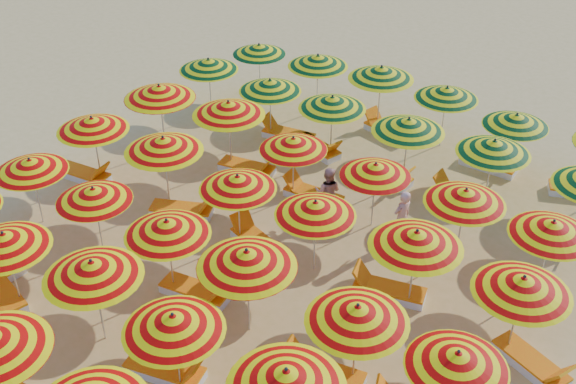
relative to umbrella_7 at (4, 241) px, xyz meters
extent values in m
plane|color=#E3B565|center=(3.79, 5.04, -1.90)|extent=(120.00, 120.00, 0.00)
cylinder|color=silver|center=(2.53, -2.16, -0.81)|extent=(0.04, 0.04, 2.18)
cylinder|color=silver|center=(0.00, 0.00, -0.88)|extent=(0.04, 0.04, 2.04)
cone|color=orange|center=(0.00, 0.00, 0.00)|extent=(2.28, 2.28, 0.39)
sphere|color=black|center=(0.00, 0.00, 0.22)|extent=(0.07, 0.07, 0.07)
cylinder|color=silver|center=(2.42, 0.37, -0.84)|extent=(0.04, 0.04, 2.12)
cone|color=orange|center=(2.42, 0.37, 0.08)|extent=(2.25, 2.25, 0.40)
sphere|color=black|center=(2.42, 0.37, 0.31)|extent=(0.07, 0.07, 0.07)
cylinder|color=silver|center=(4.81, 0.21, -0.89)|extent=(0.04, 0.04, 2.03)
cone|color=orange|center=(4.81, 0.21, -0.01)|extent=(2.29, 2.29, 0.39)
sphere|color=black|center=(4.81, 0.21, 0.22)|extent=(0.07, 0.07, 0.07)
cone|color=orange|center=(7.45, 0.21, 0.11)|extent=(2.33, 2.33, 0.41)
sphere|color=black|center=(7.45, 0.21, 0.35)|extent=(0.07, 0.07, 0.07)
cylinder|color=silver|center=(-2.27, 2.50, -0.94)|extent=(0.04, 0.04, 1.93)
cone|color=orange|center=(-2.27, 2.50, -0.10)|extent=(2.37, 2.37, 0.37)
sphere|color=black|center=(-2.27, 2.50, 0.11)|extent=(0.06, 0.06, 0.06)
cylinder|color=silver|center=(0.07, 2.53, -0.95)|extent=(0.04, 0.04, 1.90)
cone|color=orange|center=(0.07, 2.53, -0.13)|extent=(2.33, 2.33, 0.36)
sphere|color=black|center=(0.07, 2.53, 0.08)|extent=(0.06, 0.06, 0.06)
cylinder|color=silver|center=(2.60, 2.44, -0.90)|extent=(0.04, 0.04, 2.01)
cone|color=orange|center=(2.60, 2.44, -0.03)|extent=(2.33, 2.33, 0.38)
sphere|color=black|center=(2.60, 2.44, 0.19)|extent=(0.07, 0.07, 0.07)
cylinder|color=silver|center=(4.90, 2.42, -0.81)|extent=(0.04, 0.04, 2.18)
cone|color=orange|center=(4.90, 2.42, 0.13)|extent=(2.86, 2.86, 0.42)
sphere|color=black|center=(4.90, 2.42, 0.37)|extent=(0.07, 0.07, 0.07)
cylinder|color=silver|center=(7.61, 2.39, -0.86)|extent=(0.04, 0.04, 2.08)
cone|color=orange|center=(7.61, 2.39, 0.04)|extent=(2.72, 2.72, 0.40)
sphere|color=black|center=(7.61, 2.39, 0.27)|extent=(0.07, 0.07, 0.07)
cone|color=orange|center=(9.65, 2.49, -0.09)|extent=(2.37, 2.37, 0.37)
sphere|color=black|center=(9.65, 2.49, 0.13)|extent=(0.06, 0.06, 0.06)
cylinder|color=silver|center=(-2.48, 4.86, -0.87)|extent=(0.04, 0.04, 2.06)
cone|color=orange|center=(-2.48, 4.86, 0.02)|extent=(2.39, 2.39, 0.39)
sphere|color=black|center=(-2.48, 4.86, 0.24)|extent=(0.07, 0.07, 0.07)
cylinder|color=silver|center=(0.08, 5.04, -0.83)|extent=(0.04, 0.04, 2.14)
cone|color=orange|center=(0.08, 5.04, 0.10)|extent=(2.80, 2.80, 0.41)
sphere|color=black|center=(0.08, 5.04, 0.33)|extent=(0.07, 0.07, 0.07)
cylinder|color=silver|center=(2.72, 4.88, -0.91)|extent=(0.04, 0.04, 1.98)
cone|color=orange|center=(2.72, 4.88, -0.05)|extent=(2.41, 2.41, 0.38)
sphere|color=black|center=(2.72, 4.88, 0.16)|extent=(0.07, 0.07, 0.07)
cylinder|color=silver|center=(4.94, 5.03, -0.91)|extent=(0.04, 0.04, 1.98)
cone|color=orange|center=(4.94, 5.03, -0.05)|extent=(2.45, 2.45, 0.38)
sphere|color=black|center=(4.94, 5.03, 0.16)|extent=(0.07, 0.07, 0.07)
cylinder|color=silver|center=(7.51, 5.14, -0.84)|extent=(0.04, 0.04, 2.13)
cone|color=orange|center=(7.51, 5.14, 0.08)|extent=(2.54, 2.54, 0.41)
sphere|color=black|center=(7.51, 5.14, 0.32)|extent=(0.07, 0.07, 0.07)
cylinder|color=silver|center=(9.95, 5.05, -0.87)|extent=(0.04, 0.04, 2.06)
cone|color=orange|center=(9.95, 5.05, 0.02)|extent=(2.57, 2.57, 0.39)
sphere|color=black|center=(9.95, 5.05, 0.25)|extent=(0.07, 0.07, 0.07)
cylinder|color=silver|center=(-2.16, 7.28, -0.80)|extent=(0.04, 0.04, 2.19)
cone|color=orange|center=(-2.16, 7.28, 0.15)|extent=(2.62, 2.62, 0.42)
sphere|color=black|center=(-2.16, 7.28, 0.39)|extent=(0.07, 0.07, 0.07)
cylinder|color=silver|center=(0.21, 7.67, -0.82)|extent=(0.04, 0.04, 2.16)
cone|color=orange|center=(0.21, 7.67, 0.11)|extent=(2.77, 2.77, 0.41)
sphere|color=black|center=(0.21, 7.67, 0.35)|extent=(0.07, 0.07, 0.07)
cylinder|color=silver|center=(2.70, 7.38, -0.95)|extent=(0.04, 0.04, 1.90)
cone|color=orange|center=(2.70, 7.38, -0.12)|extent=(2.31, 2.31, 0.36)
sphere|color=black|center=(2.70, 7.38, 0.08)|extent=(0.06, 0.06, 0.06)
cylinder|color=silver|center=(5.20, 7.49, -0.96)|extent=(0.04, 0.04, 1.88)
cone|color=orange|center=(5.20, 7.49, -0.14)|extent=(2.15, 2.15, 0.36)
sphere|color=black|center=(5.20, 7.49, 0.06)|extent=(0.06, 0.06, 0.06)
cylinder|color=silver|center=(7.67, 7.49, -0.90)|extent=(0.04, 0.04, 2.01)
cone|color=orange|center=(7.67, 7.49, -0.02)|extent=(2.40, 2.40, 0.38)
sphere|color=black|center=(7.67, 7.49, 0.20)|extent=(0.07, 0.07, 0.07)
cylinder|color=silver|center=(9.81, 7.45, -0.92)|extent=(0.04, 0.04, 1.97)
cone|color=orange|center=(9.81, 7.45, -0.06)|extent=(2.59, 2.59, 0.38)
sphere|color=black|center=(9.81, 7.45, 0.15)|extent=(0.07, 0.07, 0.07)
cylinder|color=silver|center=(-2.54, 10.04, -0.91)|extent=(0.04, 0.04, 1.99)
cone|color=#788209|center=(-2.54, 10.04, -0.05)|extent=(2.31, 2.31, 0.38)
sphere|color=black|center=(-2.54, 10.04, 0.17)|extent=(0.07, 0.07, 0.07)
cylinder|color=silver|center=(0.10, 9.89, -0.91)|extent=(0.04, 0.04, 1.99)
cone|color=#788209|center=(0.10, 9.89, -0.04)|extent=(2.02, 2.02, 0.38)
sphere|color=black|center=(0.10, 9.89, 0.17)|extent=(0.07, 0.07, 0.07)
cylinder|color=silver|center=(2.40, 9.88, -0.88)|extent=(0.04, 0.04, 2.05)
cone|color=#788209|center=(2.40, 9.88, 0.01)|extent=(2.19, 2.19, 0.39)
sphere|color=black|center=(2.40, 9.88, 0.24)|extent=(0.07, 0.07, 0.07)
cylinder|color=silver|center=(4.95, 9.84, -0.86)|extent=(0.04, 0.04, 2.09)
cone|color=#788209|center=(4.95, 9.84, 0.05)|extent=(2.77, 2.77, 0.40)
sphere|color=black|center=(4.95, 9.84, 0.28)|extent=(0.07, 0.07, 0.07)
cylinder|color=silver|center=(7.35, 10.15, -0.89)|extent=(0.04, 0.04, 2.03)
cone|color=#788209|center=(7.35, 10.15, -0.01)|extent=(2.30, 2.30, 0.39)
sphere|color=black|center=(7.35, 10.15, 0.21)|extent=(0.07, 0.07, 0.07)
cylinder|color=silver|center=(-2.09, 12.26, -0.96)|extent=(0.04, 0.04, 1.88)
cone|color=#788209|center=(-2.09, 12.26, -0.15)|extent=(2.00, 2.00, 0.36)
sphere|color=black|center=(-2.09, 12.26, 0.06)|extent=(0.06, 0.06, 0.06)
cylinder|color=silver|center=(0.35, 12.29, -0.88)|extent=(0.04, 0.04, 2.04)
cone|color=#788209|center=(0.35, 12.29, 0.00)|extent=(2.58, 2.58, 0.39)
sphere|color=black|center=(0.35, 12.29, 0.23)|extent=(0.07, 0.07, 0.07)
cylinder|color=silver|center=(2.66, 12.45, -0.83)|extent=(0.04, 0.04, 2.14)
cone|color=#788209|center=(2.66, 12.45, 0.09)|extent=(2.76, 2.76, 0.41)
sphere|color=black|center=(2.66, 12.45, 0.33)|extent=(0.07, 0.07, 0.07)
cylinder|color=silver|center=(4.90, 12.55, -0.91)|extent=(0.04, 0.04, 1.99)
cone|color=#788209|center=(4.90, 12.55, -0.04)|extent=(2.60, 2.60, 0.38)
sphere|color=black|center=(4.90, 12.55, 0.17)|extent=(0.07, 0.07, 0.07)
cylinder|color=silver|center=(7.25, 12.16, -0.94)|extent=(0.04, 0.04, 1.92)
cone|color=#788209|center=(7.25, 12.16, -0.11)|extent=(2.08, 2.08, 0.37)
sphere|color=black|center=(7.25, 12.16, 0.11)|extent=(0.06, 0.06, 0.06)
cube|color=white|center=(-0.55, -0.10, -1.80)|extent=(1.79, 1.00, 0.20)
cube|color=orange|center=(-0.55, -0.10, -1.67)|extent=(1.79, 1.00, 0.06)
cube|color=white|center=(4.26, 0.32, -1.80)|extent=(1.79, 0.97, 0.20)
cube|color=orange|center=(4.26, 0.32, -1.67)|extent=(1.79, 0.97, 0.06)
cube|color=orange|center=(4.94, 0.49, -1.45)|extent=(0.49, 0.65, 0.48)
cube|color=white|center=(3.15, 2.58, -1.80)|extent=(1.77, 0.84, 0.20)
cube|color=orange|center=(3.15, 2.58, -1.67)|extent=(1.77, 0.84, 0.06)
cube|color=orange|center=(3.84, 2.69, -1.45)|extent=(0.45, 0.63, 0.48)
cube|color=white|center=(7.06, 2.15, -1.80)|extent=(1.78, 0.89, 0.20)
cube|color=orange|center=(7.06, 2.15, -1.67)|extent=(1.78, 0.89, 0.06)
cube|color=orange|center=(6.37, 2.02, -1.45)|extent=(0.47, 0.64, 0.48)
cube|color=white|center=(-3.03, 4.65, -1.80)|extent=(1.76, 0.78, 0.20)
cube|color=orange|center=(-3.03, 4.65, -1.67)|extent=(1.76, 0.78, 0.06)
cube|color=orange|center=(-2.34, 4.74, -1.45)|extent=(0.43, 0.62, 0.48)
cube|color=white|center=(0.63, 4.92, -1.80)|extent=(1.79, 1.24, 0.20)
cube|color=orange|center=(0.63, 4.92, -1.67)|extent=(1.79, 1.24, 0.06)
cube|color=orange|center=(1.27, 5.21, -1.45)|extent=(0.57, 0.68, 0.48)
cube|color=white|center=(3.27, 4.94, -1.80)|extent=(1.79, 1.04, 0.20)
cube|color=orange|center=(3.27, 4.94, -1.67)|extent=(1.79, 1.04, 0.06)
cube|color=orange|center=(2.60, 5.14, -1.45)|extent=(0.52, 0.66, 0.48)
cube|color=white|center=(6.96, 5.22, -1.80)|extent=(1.79, 0.98, 0.20)
cube|color=orange|center=(6.96, 5.22, -1.67)|extent=(1.79, 0.98, 0.06)
cube|color=orange|center=(6.28, 5.05, -1.45)|extent=(0.50, 0.65, 0.48)
cube|color=white|center=(10.50, 4.90, -1.80)|extent=(1.79, 1.17, 0.20)
cube|color=orange|center=(10.50, 4.90, -1.67)|extent=(1.79, 1.17, 0.06)
cube|color=orange|center=(11.15, 4.64, -1.45)|extent=(0.55, 0.67, 0.48)
cube|color=white|center=(0.76, 7.73, -1.80)|extent=(1.78, 0.89, 0.20)
cube|color=orange|center=(0.76, 7.73, -1.67)|extent=(1.78, 0.89, 0.06)
cube|color=orange|center=(1.45, 7.87, -1.45)|extent=(0.47, 0.64, 0.48)
cube|color=white|center=(3.25, 7.62, -1.80)|extent=(1.73, 0.67, 0.20)
cube|color=orange|center=(3.25, 7.62, -1.67)|extent=(1.73, 0.67, 0.06)
cube|color=orange|center=(2.55, 7.58, -1.45)|extent=(0.39, 0.60, 0.48)
cube|color=white|center=(0.65, 10.13, -1.80)|extent=(1.77, 0.83, 0.20)
cube|color=orange|center=(0.65, 10.13, -1.67)|extent=(1.77, 0.83, 0.06)
cube|color=orange|center=(-0.04, 10.02, -1.45)|extent=(0.45, 0.63, 0.48)
cube|color=white|center=(1.85, 9.97, -1.80)|extent=(1.80, 1.06, 0.20)
cube|color=orange|center=(1.85, 9.97, -1.67)|extent=(1.80, 1.06, 0.06)
cube|color=orange|center=(2.52, 9.76, -1.45)|extent=(0.52, 0.66, 0.48)
cube|color=white|center=(4.40, 9.70, -1.80)|extent=(1.75, 0.76, 0.20)
cube|color=orange|center=(4.40, 9.70, -1.67)|extent=(1.75, 0.76, 0.06)
cube|color=orange|center=(5.09, 9.63, -1.45)|extent=(0.42, 0.62, 0.48)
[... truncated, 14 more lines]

